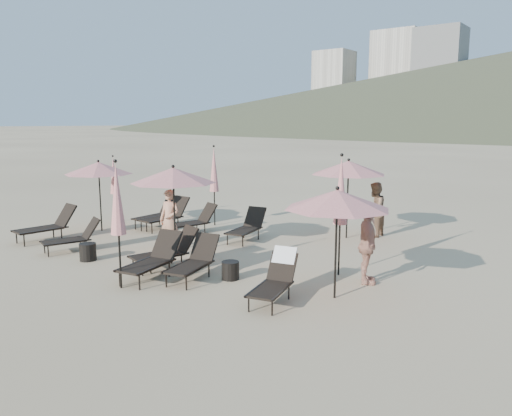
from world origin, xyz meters
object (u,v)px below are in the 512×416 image
Objects in this scene: lounger_4 at (194,260)px; lounger_8 at (194,220)px; lounger_6 at (166,215)px; umbrella_open_3 at (348,168)px; beachgoer_b at (375,210)px; lounger_1 at (73,237)px; beachgoer_a at (170,220)px; umbrella_open_0 at (99,168)px; umbrella_closed_3 at (214,170)px; umbrella_closed_1 at (341,191)px; lounger_0 at (48,225)px; lounger_7 at (159,213)px; lounger_2 at (167,250)px; umbrella_closed_2 at (114,176)px; lounger_9 at (247,226)px; umbrella_open_2 at (337,200)px; lounger_3 at (152,258)px; umbrella_open_1 at (173,175)px; side_table_1 at (230,270)px; beachgoer_c at (367,245)px; lounger_5 at (276,278)px; umbrella_closed_0 at (117,200)px; side_table_0 at (88,252)px.

lounger_4 is 4.73m from lounger_8.
umbrella_open_3 is (5.46, 2.36, 1.69)m from lounger_6.
umbrella_open_3 is at bearing -42.67° from beachgoer_b.
lounger_8 is 1.00× the size of beachgoer_b.
lounger_1 is 2.67m from beachgoer_a.
umbrella_open_0 reaches higher than beachgoer_b.
umbrella_closed_3 is (-0.32, 1.36, 1.49)m from lounger_8.
lounger_4 is 1.00× the size of beachgoer_b.
umbrella_closed_1 reaches higher than lounger_4.
umbrella_closed_3 is (-6.09, 2.54, -0.05)m from umbrella_closed_1.
lounger_7 is (1.17, 3.36, -0.01)m from lounger_0.
umbrella_closed_2 reaches higher than lounger_2.
lounger_7 is 1.03× the size of lounger_9.
beachgoer_b is (-1.64, 5.66, -1.17)m from umbrella_open_2.
lounger_3 is 5.76m from lounger_7.
beachgoer_a is (-1.57, 2.04, 0.39)m from lounger_3.
umbrella_open_1 is 0.88× the size of umbrella_closed_3.
lounger_3 is at bearing -161.60° from umbrella_open_2.
lounger_1 is 0.93× the size of lounger_2.
lounger_3 is 7.36m from beachgoer_b.
lounger_2 is 1.04× the size of lounger_4.
umbrella_open_3 is (7.06, 5.66, 1.69)m from lounger_0.
beachgoer_c reaches higher than side_table_1.
umbrella_open_2 is at bearing 27.27° from lounger_1.
beachgoer_a is 5.66m from beachgoer_c.
umbrella_closed_3 reaches higher than umbrella_open_3.
umbrella_open_2 reaches higher than lounger_5.
lounger_0 reaches higher than lounger_6.
umbrella_open_2 is 5.45m from umbrella_open_3.
lounger_2 is at bearing -41.13° from lounger_7.
umbrella_closed_0 is at bearing -150.95° from umbrella_open_2.
umbrella_open_0 is 1.02× the size of umbrella_open_2.
lounger_6 is 0.75× the size of umbrella_closed_2.
lounger_0 is at bearing 165.33° from lounger_5.
lounger_1 is 0.69× the size of umbrella_closed_2.
umbrella_open_1 is at bearing -64.01° from umbrella_closed_3.
beachgoer_a is (-4.87, -0.71, -1.13)m from umbrella_closed_1.
beachgoer_a is at bearing 27.83° from lounger_0.
lounger_0 is 1.13× the size of lounger_1.
lounger_3 is at bearing -30.97° from umbrella_closed_2.
beachgoer_a reaches higher than lounger_6.
umbrella_closed_3 is 5.49m from beachgoer_b.
umbrella_closed_1 is 9.33m from umbrella_closed_2.
umbrella_open_1 is (4.28, 1.11, 1.67)m from lounger_0.
beachgoer_a reaches higher than lounger_9.
umbrella_closed_0 is (-0.81, -1.41, 1.50)m from lounger_4.
lounger_1 reaches higher than side_table_0.
umbrella_open_3 is at bearing 45.88° from lounger_0.
lounger_2 is at bearing 85.83° from beachgoer_c.
lounger_4 is at bearing -15.31° from beachgoer_b.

